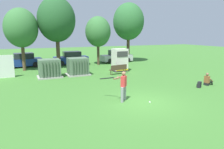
{
  "coord_description": "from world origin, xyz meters",
  "views": [
    {
      "loc": [
        -6.11,
        -9.38,
        3.85
      ],
      "look_at": [
        -0.36,
        3.5,
        1.0
      ],
      "focal_mm": 32.79,
      "sensor_mm": 36.0,
      "label": 1
    }
  ],
  "objects_px": {
    "backpack": "(199,85)",
    "parked_car_right_of_center": "(71,58)",
    "park_bench": "(118,69)",
    "seated_spectator": "(208,80)",
    "transformer_mid_west": "(78,67)",
    "parked_car_left_of_center": "(23,61)",
    "generator_enclosure": "(120,60)",
    "parked_car_rightmost": "(117,57)",
    "batter": "(123,85)",
    "sports_ball": "(150,102)",
    "transformer_west": "(49,69)"
  },
  "relations": [
    {
      "from": "generator_enclosure",
      "to": "sports_ball",
      "type": "relative_size",
      "value": 25.56
    },
    {
      "from": "parked_car_right_of_center",
      "to": "parked_car_left_of_center",
      "type": "bearing_deg",
      "value": 178.78
    },
    {
      "from": "parked_car_right_of_center",
      "to": "parked_car_rightmost",
      "type": "height_order",
      "value": "same"
    },
    {
      "from": "sports_ball",
      "to": "parked_car_right_of_center",
      "type": "xyz_separation_m",
      "value": [
        -0.68,
        16.37,
        0.71
      ]
    },
    {
      "from": "seated_spectator",
      "to": "backpack",
      "type": "height_order",
      "value": "seated_spectator"
    },
    {
      "from": "generator_enclosure",
      "to": "seated_spectator",
      "type": "xyz_separation_m",
      "value": [
        3.39,
        -8.13,
        -0.76
      ]
    },
    {
      "from": "parked_car_left_of_center",
      "to": "sports_ball",
      "type": "bearing_deg",
      "value": -69.18
    },
    {
      "from": "generator_enclosure",
      "to": "backpack",
      "type": "bearing_deg",
      "value": -74.97
    },
    {
      "from": "batter",
      "to": "seated_spectator",
      "type": "relative_size",
      "value": 1.81
    },
    {
      "from": "park_bench",
      "to": "transformer_west",
      "type": "bearing_deg",
      "value": 169.11
    },
    {
      "from": "transformer_mid_west",
      "to": "generator_enclosure",
      "type": "xyz_separation_m",
      "value": [
        4.55,
        0.37,
        0.35
      ]
    },
    {
      "from": "park_bench",
      "to": "batter",
      "type": "bearing_deg",
      "value": -114.04
    },
    {
      "from": "transformer_west",
      "to": "parked_car_rightmost",
      "type": "distance_m",
      "value": 11.66
    },
    {
      "from": "park_bench",
      "to": "sports_ball",
      "type": "bearing_deg",
      "value": -103.61
    },
    {
      "from": "transformer_mid_west",
      "to": "batter",
      "type": "xyz_separation_m",
      "value": [
        0.41,
        -8.43,
        0.19
      ]
    },
    {
      "from": "parked_car_rightmost",
      "to": "park_bench",
      "type": "bearing_deg",
      "value": -114.28
    },
    {
      "from": "transformer_mid_west",
      "to": "generator_enclosure",
      "type": "bearing_deg",
      "value": 4.63
    },
    {
      "from": "batter",
      "to": "parked_car_left_of_center",
      "type": "bearing_deg",
      "value": 107.92
    },
    {
      "from": "transformer_mid_west",
      "to": "transformer_west",
      "type": "bearing_deg",
      "value": -179.75
    },
    {
      "from": "seated_spectator",
      "to": "backpack",
      "type": "distance_m",
      "value": 1.18
    },
    {
      "from": "parked_car_left_of_center",
      "to": "parked_car_right_of_center",
      "type": "relative_size",
      "value": 1.01
    },
    {
      "from": "backpack",
      "to": "parked_car_right_of_center",
      "type": "xyz_separation_m",
      "value": [
        -5.82,
        15.03,
        0.54
      ]
    },
    {
      "from": "seated_spectator",
      "to": "parked_car_rightmost",
      "type": "xyz_separation_m",
      "value": [
        -0.83,
        14.26,
        0.38
      ]
    },
    {
      "from": "park_bench",
      "to": "seated_spectator",
      "type": "height_order",
      "value": "seated_spectator"
    },
    {
      "from": "generator_enclosure",
      "to": "seated_spectator",
      "type": "distance_m",
      "value": 8.84
    },
    {
      "from": "generator_enclosure",
      "to": "parked_car_rightmost",
      "type": "relative_size",
      "value": 0.54
    },
    {
      "from": "generator_enclosure",
      "to": "park_bench",
      "type": "relative_size",
      "value": 1.25
    },
    {
      "from": "generator_enclosure",
      "to": "parked_car_right_of_center",
      "type": "distance_m",
      "value": 7.53
    },
    {
      "from": "sports_ball",
      "to": "backpack",
      "type": "xyz_separation_m",
      "value": [
        5.15,
        1.34,
        0.17
      ]
    },
    {
      "from": "transformer_west",
      "to": "park_bench",
      "type": "bearing_deg",
      "value": -10.89
    },
    {
      "from": "generator_enclosure",
      "to": "parked_car_left_of_center",
      "type": "xyz_separation_m",
      "value": [
        -9.16,
        6.74,
        -0.38
      ]
    },
    {
      "from": "backpack",
      "to": "parked_car_left_of_center",
      "type": "bearing_deg",
      "value": 127.0
    },
    {
      "from": "park_bench",
      "to": "parked_car_rightmost",
      "type": "xyz_separation_m",
      "value": [
        3.48,
        7.71,
        0.22
      ]
    },
    {
      "from": "generator_enclosure",
      "to": "transformer_mid_west",
      "type": "bearing_deg",
      "value": -175.37
    },
    {
      "from": "batter",
      "to": "parked_car_rightmost",
      "type": "height_order",
      "value": "batter"
    },
    {
      "from": "batter",
      "to": "seated_spectator",
      "type": "height_order",
      "value": "batter"
    },
    {
      "from": "parked_car_left_of_center",
      "to": "parked_car_rightmost",
      "type": "bearing_deg",
      "value": -2.97
    },
    {
      "from": "batter",
      "to": "parked_car_left_of_center",
      "type": "relative_size",
      "value": 0.4
    },
    {
      "from": "backpack",
      "to": "parked_car_right_of_center",
      "type": "distance_m",
      "value": 16.13
    },
    {
      "from": "backpack",
      "to": "transformer_mid_west",
      "type": "bearing_deg",
      "value": 130.24
    },
    {
      "from": "park_bench",
      "to": "batter",
      "type": "distance_m",
      "value": 7.92
    },
    {
      "from": "batter",
      "to": "generator_enclosure",
      "type": "bearing_deg",
      "value": 64.82
    },
    {
      "from": "generator_enclosure",
      "to": "park_bench",
      "type": "bearing_deg",
      "value": -120.15
    },
    {
      "from": "generator_enclosure",
      "to": "park_bench",
      "type": "distance_m",
      "value": 1.91
    },
    {
      "from": "park_bench",
      "to": "parked_car_right_of_center",
      "type": "height_order",
      "value": "parked_car_right_of_center"
    },
    {
      "from": "transformer_west",
      "to": "transformer_mid_west",
      "type": "bearing_deg",
      "value": 0.25
    },
    {
      "from": "backpack",
      "to": "parked_car_left_of_center",
      "type": "xyz_separation_m",
      "value": [
        -11.41,
        15.15,
        0.54
      ]
    },
    {
      "from": "seated_spectator",
      "to": "parked_car_right_of_center",
      "type": "bearing_deg",
      "value": 115.25
    },
    {
      "from": "sports_ball",
      "to": "backpack",
      "type": "relative_size",
      "value": 0.2
    },
    {
      "from": "sports_ball",
      "to": "parked_car_left_of_center",
      "type": "xyz_separation_m",
      "value": [
        -6.27,
        16.49,
        0.71
      ]
    }
  ]
}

